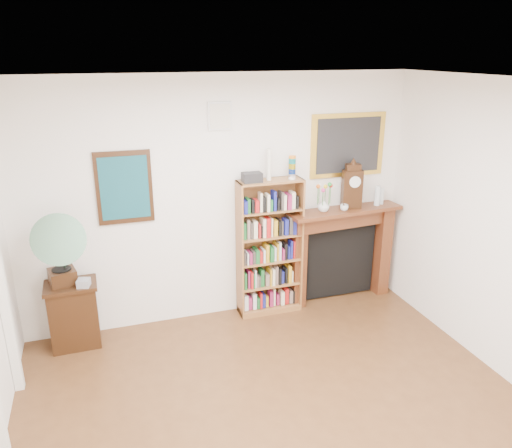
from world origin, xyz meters
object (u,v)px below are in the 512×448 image
Objects in this scene: gramophone at (57,246)px; cd_stack at (84,283)px; mantel_clock at (352,187)px; flower_vase at (324,206)px; bottle_left at (377,196)px; side_cabinet at (74,315)px; fireplace at (340,245)px; bottle_right at (381,196)px; bookshelf at (270,240)px; teacup at (344,208)px.

gramophone is 6.99× the size of cd_stack.
flower_vase is at bearing -163.73° from mantel_clock.
mantel_clock reaches higher than bottle_left.
gramophone reaches higher than side_cabinet.
flower_vase is at bearing -169.73° from fireplace.
bottle_right is (0.08, 0.03, -0.02)m from bottle_left.
side_cabinet is at bearing -178.55° from bookshelf.
bottle_right is (0.52, -0.02, 0.59)m from fireplace.
fireplace is at bearing 173.46° from bottle_left.
bookshelf is at bearing -178.75° from bottle_right.
mantel_clock is at bearing -33.94° from fireplace.
bookshelf is at bearing 4.39° from cd_stack.
mantel_clock is 0.46m from bottle_right.
teacup is (3.19, 0.09, 0.06)m from gramophone.
cd_stack is (0.20, 0.00, -0.43)m from gramophone.
fireplace is 0.76m from bottle_left.
bottle_right reaches higher than fireplace.
bookshelf is at bearing 178.89° from fireplace.
teacup is at bearing -171.22° from bottle_left.
bottle_left is (0.48, 0.07, 0.08)m from teacup.
side_cabinet is 2.99× the size of bottle_left.
bottle_left is at bearing 8.78° from teacup.
fireplace is 2.70× the size of mantel_clock.
gramophone reaches higher than fireplace.
mantel_clock reaches higher than side_cabinet.
side_cabinet is 5.05× the size of flower_vase.
mantel_clock is 2.24× the size of bottle_left.
bottle_right is at bearing 16.00° from mantel_clock.
cd_stack is at bearing -176.91° from bottle_right.
bottle_right is at bearing 22.54° from bottle_left.
side_cabinet is 0.84m from gramophone.
teacup is at bearing 1.62° from cd_stack.
bottle_right is (0.43, 0.03, -0.16)m from mantel_clock.
side_cabinet is (-2.22, -0.06, -0.55)m from bookshelf.
side_cabinet is 3.74m from bottle_left.
mantel_clock reaches higher than cd_stack.
bookshelf is 19.45× the size of teacup.
teacup is at bearing -11.26° from gramophone.
bottle_left is (3.61, 0.06, 0.97)m from side_cabinet.
fireplace is at bearing -9.07° from gramophone.
mantel_clock is (0.08, -0.05, 0.75)m from fireplace.
gramophone is at bearing -121.95° from side_cabinet.
fireplace is at bearing 1.13° from side_cabinet.
gramophone reaches higher than bottle_left.
flower_vase is at bearing -0.17° from side_cabinet.
fireplace is 10.23× the size of flower_vase.
side_cabinet is 3.25m from teacup.
side_cabinet is at bearing -179.38° from flower_vase.
gramophone reaches higher than bottle_right.
teacup is at bearing -11.45° from flower_vase.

